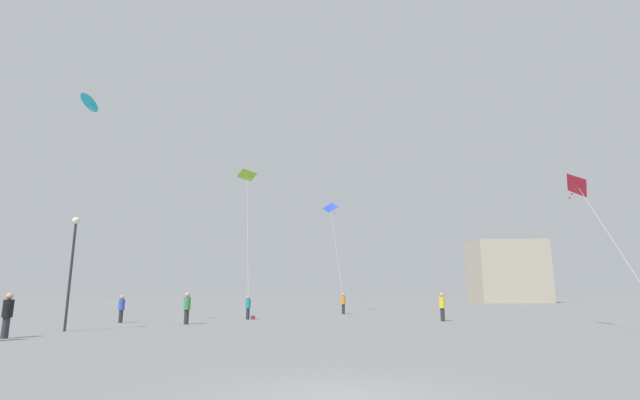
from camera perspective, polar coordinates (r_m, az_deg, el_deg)
The scene contains 13 objects.
person_in_teal at distance 32.14m, azimuth -8.97°, elevation -12.95°, with size 0.35×0.35×1.59m.
person_in_green at distance 28.01m, azimuth -16.26°, elevation -12.65°, with size 0.39×0.39×1.80m.
person_in_blue at distance 30.73m, azimuth -23.52°, elevation -12.19°, with size 0.36×0.36×1.63m.
person_in_yellow at distance 30.81m, azimuth 14.99°, elevation -12.60°, with size 0.38×0.38×1.77m.
person_in_orange at distance 39.65m, azimuth 2.92°, elevation -12.63°, with size 0.38×0.38×1.76m.
person_in_black at distance 22.63m, azimuth -34.42°, elevation -11.57°, with size 0.39×0.39×1.78m.
kite_cyan_diamond at distance 31.11m, azimuth -26.70°, elevation 10.76°, with size 2.66×3.51×12.17m.
kite_lime_delta at distance 40.05m, azimuth -9.07°, elevation 2.91°, with size 2.25×7.46×10.84m.
kite_crimson_delta at distance 27.45m, azimuth 29.49°, elevation 1.50°, with size 2.34×7.79×6.50m.
kite_cobalt_delta at distance 46.35m, azimuth 1.32°, elevation -1.13°, with size 1.54×6.71×9.38m.
building_left_hall at distance 90.60m, azimuth 22.29°, elevation -8.27°, with size 12.50×10.31×10.94m.
lamppost_east at distance 25.27m, azimuth -28.48°, elevation -5.98°, with size 0.36×0.36×5.42m.
handbag_beside_flyer at distance 32.22m, azimuth -8.35°, elevation -14.30°, with size 0.32×0.14×0.24m, color maroon.
Camera 1 is at (-0.43, -8.21, 1.79)m, focal length 25.66 mm.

